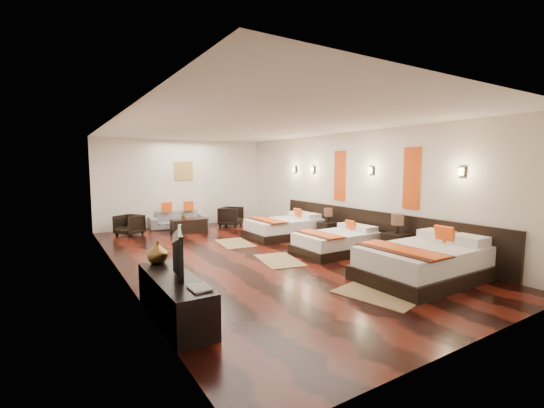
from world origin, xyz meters
TOP-DOWN VIEW (x-y plane):
  - floor at (0.00, 0.00)m, footprint 5.50×9.50m
  - ceiling at (0.00, 0.00)m, footprint 5.50×9.50m
  - back_wall at (0.00, 4.75)m, footprint 5.50×0.01m
  - left_wall at (-2.75, 0.00)m, footprint 0.01×9.50m
  - right_wall at (2.75, 0.00)m, footprint 0.01×9.50m
  - headboard_panel at (2.71, -0.80)m, footprint 0.08×6.60m
  - bed_near at (1.70, -3.03)m, footprint 2.33×1.46m
  - bed_mid at (1.69, -0.78)m, footprint 1.86×1.17m
  - bed_far at (1.70, 1.34)m, footprint 2.03×1.27m
  - nightstand_a at (2.44, -1.81)m, footprint 0.48×0.48m
  - nightstand_b at (2.44, 0.41)m, footprint 0.43×0.43m
  - jute_mat_near at (0.34, -3.16)m, footprint 1.01×1.34m
  - jute_mat_mid at (0.20, -0.67)m, footprint 0.98×1.33m
  - jute_mat_far at (0.16, 1.35)m, footprint 0.88×1.28m
  - tv_console at (-2.50, -2.36)m, footprint 0.50×1.80m
  - tv at (-2.45, -2.18)m, footprint 0.41×0.98m
  - book at (-2.50, -2.98)m, footprint 0.23×0.31m
  - figurine at (-2.50, -1.59)m, footprint 0.39×0.39m
  - sofa at (-0.31, 4.45)m, footprint 1.85×0.84m
  - armchair_left at (-1.89, 3.90)m, footprint 0.88×0.87m
  - armchair_right at (1.25, 3.83)m, footprint 0.96×0.96m
  - coffee_table at (-0.31, 3.45)m, footprint 1.02×0.55m
  - table_plant at (-0.43, 3.51)m, footprint 0.27×0.25m
  - orange_panel_a at (2.73, -1.90)m, footprint 0.04×0.40m
  - orange_panel_b at (2.73, 0.30)m, footprint 0.04×0.40m
  - sconce_near at (2.70, -3.00)m, footprint 0.07×0.12m
  - sconce_mid at (2.70, -0.80)m, footprint 0.07×0.12m
  - sconce_far at (2.70, 1.40)m, footprint 0.07×0.12m
  - sconce_lounge at (2.70, 2.30)m, footprint 0.07×0.12m
  - gold_artwork at (0.00, 4.73)m, footprint 0.60×0.04m

SIDE VIEW (x-z plane):
  - floor at x=0.00m, z-range -0.01..0.01m
  - jute_mat_near at x=0.34m, z-range 0.00..0.01m
  - jute_mat_mid at x=0.20m, z-range 0.00..0.01m
  - jute_mat_far at x=0.16m, z-range 0.00..0.01m
  - coffee_table at x=-0.31m, z-range 0.00..0.40m
  - bed_mid at x=1.69m, z-range -0.11..0.60m
  - sofa at x=-0.31m, z-range 0.00..0.52m
  - bed_far at x=1.70m, z-range -0.12..0.65m
  - tv_console at x=-2.50m, z-range 0.00..0.55m
  - armchair_left at x=-1.89m, z-range 0.00..0.58m
  - nightstand_b at x=2.44m, z-range -0.13..0.72m
  - bed_near at x=1.70m, z-range -0.14..0.75m
  - armchair_right at x=1.25m, z-range 0.00..0.63m
  - nightstand_a at x=2.44m, z-range -0.14..0.81m
  - headboard_panel at x=2.71m, z-range 0.00..0.90m
  - table_plant at x=-0.43m, z-range 0.40..0.64m
  - book at x=-2.50m, z-range 0.55..0.58m
  - figurine at x=-2.50m, z-range 0.55..0.87m
  - tv at x=-2.45m, z-range 0.55..1.12m
  - back_wall at x=0.00m, z-range 0.00..2.80m
  - left_wall at x=-2.75m, z-range 0.00..2.80m
  - right_wall at x=2.75m, z-range 0.00..2.80m
  - orange_panel_a at x=2.73m, z-range 1.05..2.35m
  - orange_panel_b at x=2.73m, z-range 1.05..2.35m
  - gold_artwork at x=0.00m, z-range 1.50..2.10m
  - sconce_near at x=2.70m, z-range 1.76..1.94m
  - sconce_mid at x=2.70m, z-range 1.76..1.94m
  - sconce_far at x=2.70m, z-range 1.76..1.94m
  - sconce_lounge at x=2.70m, z-range 1.76..1.94m
  - ceiling at x=0.00m, z-range 2.79..2.80m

